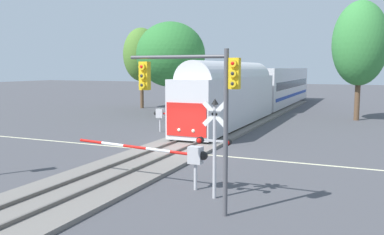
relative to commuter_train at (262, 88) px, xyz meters
name	(u,v)px	position (x,y,z in m)	size (l,w,h in m)	color
ground_plane	(172,152)	(0.00, -21.89, -2.78)	(220.00, 220.00, 0.00)	#47474C
road_centre_stripe	(172,152)	(0.00, -21.89, -2.78)	(44.00, 0.20, 0.01)	beige
railway_track	(172,150)	(0.00, -21.89, -2.69)	(4.40, 80.00, 0.32)	slate
commuter_train	(262,88)	(0.00, 0.00, 0.00)	(3.04, 42.89, 5.16)	silver
crossing_gate_near	(179,154)	(3.51, -28.42, -1.37)	(6.30, 0.40, 1.80)	#B7B7BC
crossing_signal_mast	(214,138)	(5.36, -29.19, -0.44)	(1.36, 0.44, 3.83)	#B2B2B7
crossing_gate_far	(167,114)	(-3.65, -15.35, -1.39)	(5.72, 0.40, 1.80)	#B7B7BC
traffic_signal_near_right	(198,91)	(5.36, -30.80, 1.41)	(4.02, 0.38, 5.58)	#4C4C51
pine_left_background	(141,55)	(-15.27, 0.66, 3.77)	(4.44, 4.44, 9.84)	brown
oak_behind_train	(171,55)	(-8.73, -4.42, 3.56)	(7.23, 7.23, 9.75)	brown
oak_far_right	(360,44)	(9.58, -1.60, 4.44)	(5.04, 5.04, 11.19)	brown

